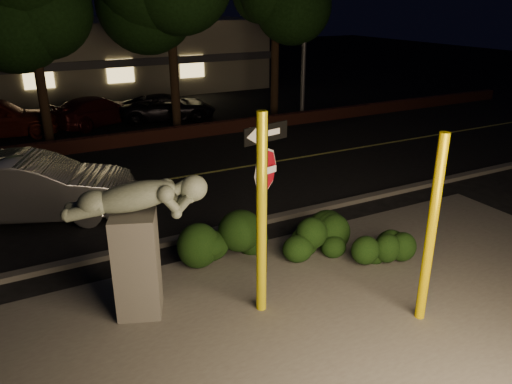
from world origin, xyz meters
TOP-DOWN VIEW (x-y plane):
  - ground at (0.00, 10.00)m, footprint 90.00×90.00m
  - patio at (0.00, -1.00)m, footprint 14.00×6.00m
  - road at (0.00, 7.00)m, footprint 80.00×8.00m
  - lane_marking at (0.00, 7.00)m, footprint 80.00×0.12m
  - curb at (0.00, 2.90)m, footprint 80.00×0.25m
  - brick_wall at (0.00, 11.30)m, footprint 40.00×0.35m
  - parking_lot at (0.00, 17.00)m, footprint 40.00×12.00m
  - building at (0.00, 24.99)m, footprint 22.00×10.20m
  - yellow_pole_left at (-0.58, -0.29)m, footprint 0.18×0.18m
  - yellow_pole_right at (1.73, -1.80)m, footprint 0.17×0.17m
  - signpost at (0.10, 0.78)m, footprint 1.02×0.26m
  - sculpture at (-2.44, 0.63)m, footprint 2.30×1.37m
  - hedge_center at (-0.39, 1.62)m, footprint 2.30×1.58m
  - hedge_right at (1.45, 1.00)m, footprint 1.68×0.96m
  - hedge_far_right at (2.43, 0.04)m, footprint 1.32×0.89m
  - silver_sedan at (-3.68, 5.85)m, footprint 5.19×3.32m
  - parked_car_darkred at (-0.26, 15.15)m, footprint 4.62×3.50m
  - parked_car_dark at (2.73, 14.59)m, footprint 4.53×2.77m

SIDE VIEW (x-z plane):
  - ground at x=0.00m, z-range 0.00..0.00m
  - road at x=0.00m, z-range 0.00..0.01m
  - parking_lot at x=0.00m, z-range 0.00..0.01m
  - patio at x=0.00m, z-range 0.00..0.02m
  - lane_marking at x=0.00m, z-range 0.02..0.02m
  - curb at x=0.00m, z-range 0.00..0.12m
  - brick_wall at x=0.00m, z-range 0.00..0.50m
  - hedge_far_right at x=2.43m, z-range 0.00..0.88m
  - hedge_right at x=1.45m, z-range 0.00..1.07m
  - hedge_center at x=-0.39m, z-range 0.00..1.09m
  - parked_car_dark at x=2.73m, z-range 0.00..1.17m
  - parked_car_darkred at x=-0.26m, z-range 0.00..1.25m
  - silver_sedan at x=-3.68m, z-range 0.00..1.61m
  - sculpture at x=-2.44m, z-range 0.29..2.80m
  - yellow_pole_right at x=1.73m, z-range 0.00..3.30m
  - yellow_pole_left at x=-0.58m, z-range 0.00..3.57m
  - building at x=0.00m, z-range 0.00..4.00m
  - signpost at x=0.10m, z-range 0.65..3.70m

